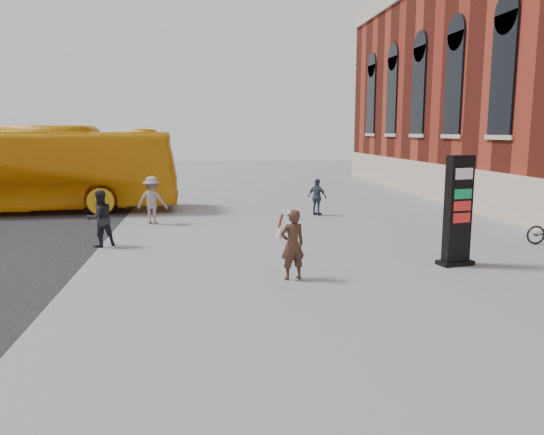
{
  "coord_description": "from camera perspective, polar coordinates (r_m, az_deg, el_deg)",
  "views": [
    {
      "loc": [
        -1.9,
        -11.38,
        3.39
      ],
      "look_at": [
        -0.25,
        1.35,
        1.29
      ],
      "focal_mm": 35.0,
      "sensor_mm": 36.0,
      "label": 1
    }
  ],
  "objects": [
    {
      "name": "ground",
      "position": [
        12.02,
        2.01,
        -7.1
      ],
      "size": [
        100.0,
        100.0,
        0.0
      ],
      "primitive_type": "plane",
      "color": "#9E9EA3"
    },
    {
      "name": "pedestrian_b",
      "position": [
        19.97,
        -12.78,
        1.82
      ],
      "size": [
        1.26,
        0.91,
        1.75
      ],
      "primitive_type": "imported",
      "rotation": [
        0.0,
        0.0,
        2.89
      ],
      "color": "gray",
      "rests_on": "ground"
    },
    {
      "name": "bus",
      "position": [
        24.69,
        -25.45,
        4.71
      ],
      "size": [
        13.02,
        3.29,
        3.61
      ],
      "primitive_type": "imported",
      "rotation": [
        0.0,
        0.0,
        1.59
      ],
      "color": "orange",
      "rests_on": "road"
    },
    {
      "name": "pedestrian_a",
      "position": [
        16.42,
        -18.01,
        -0.1
      ],
      "size": [
        1.03,
        0.98,
        1.68
      ],
      "primitive_type": "imported",
      "rotation": [
        0.0,
        0.0,
        3.7
      ],
      "color": "black",
      "rests_on": "ground"
    },
    {
      "name": "woman",
      "position": [
        12.18,
        2.2,
        -2.82
      ],
      "size": [
        0.72,
        0.68,
        1.63
      ],
      "rotation": [
        0.0,
        0.0,
        3.4
      ],
      "color": "#3E2819",
      "rests_on": "ground"
    },
    {
      "name": "info_pylon",
      "position": [
        14.18,
        19.37,
        0.68
      ],
      "size": [
        0.97,
        0.62,
        2.8
      ],
      "rotation": [
        0.0,
        0.0,
        0.2
      ],
      "color": "black",
      "rests_on": "ground"
    },
    {
      "name": "pedestrian_c",
      "position": [
        21.55,
        4.89,
        2.21
      ],
      "size": [
        0.87,
        0.89,
        1.5
      ],
      "primitive_type": "imported",
      "rotation": [
        0.0,
        0.0,
        2.33
      ],
      "color": "#35495A",
      "rests_on": "ground"
    }
  ]
}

